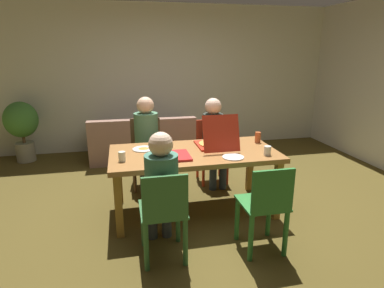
# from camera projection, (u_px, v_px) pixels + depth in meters

# --- Properties ---
(ground_plane) EXTENTS (20.00, 20.00, 0.00)m
(ground_plane) POSITION_uv_depth(u_px,v_px,m) (194.00, 209.00, 3.84)
(ground_plane) COLOR #4E4019
(back_wall) EXTENTS (6.56, 0.12, 2.64)m
(back_wall) POSITION_uv_depth(u_px,v_px,m) (162.00, 78.00, 6.05)
(back_wall) COLOR beige
(back_wall) RESTS_ON ground
(dining_table) EXTENTS (1.87, 0.95, 0.73)m
(dining_table) POSITION_uv_depth(u_px,v_px,m) (194.00, 158.00, 3.66)
(dining_table) COLOR #9B6635
(dining_table) RESTS_ON ground
(chair_0) EXTENTS (0.43, 0.45, 0.92)m
(chair_0) POSITION_uv_depth(u_px,v_px,m) (147.00, 149.00, 4.48)
(chair_0) COLOR brown
(chair_0) RESTS_ON ground
(person_0) EXTENTS (0.32, 0.51, 1.25)m
(person_0) POSITION_uv_depth(u_px,v_px,m) (147.00, 136.00, 4.28)
(person_0) COLOR #3D3E38
(person_0) RESTS_ON ground
(chair_1) EXTENTS (0.40, 0.41, 0.87)m
(chair_1) POSITION_uv_depth(u_px,v_px,m) (211.00, 147.00, 4.63)
(chair_1) COLOR #BA341C
(chair_1) RESTS_ON ground
(person_1) EXTENTS (0.28, 0.49, 1.21)m
(person_1) POSITION_uv_depth(u_px,v_px,m) (214.00, 134.00, 4.44)
(person_1) COLOR #2E394E
(person_1) RESTS_ON ground
(chair_2) EXTENTS (0.40, 0.44, 0.87)m
(chair_2) POSITION_uv_depth(u_px,v_px,m) (164.00, 213.00, 2.79)
(chair_2) COLOR #306333
(chair_2) RESTS_ON ground
(person_2) EXTENTS (0.29, 0.50, 1.18)m
(person_2) POSITION_uv_depth(u_px,v_px,m) (161.00, 183.00, 2.87)
(person_2) COLOR #373C44
(person_2) RESTS_ON ground
(chair_3) EXTENTS (0.40, 0.42, 0.87)m
(chair_3) POSITION_uv_depth(u_px,v_px,m) (265.00, 207.00, 2.92)
(chair_3) COLOR #296F2E
(chair_3) RESTS_ON ground
(pizza_box_0) EXTENTS (0.41, 0.54, 0.42)m
(pizza_box_0) POSITION_uv_depth(u_px,v_px,m) (216.00, 142.00, 3.78)
(pizza_box_0) COLOR #B02816
(pizza_box_0) RESTS_ON dining_table
(pizza_box_1) EXTENTS (0.37, 0.37, 0.02)m
(pizza_box_1) POSITION_uv_depth(u_px,v_px,m) (173.00, 156.00, 3.43)
(pizza_box_1) COLOR #AE1F1F
(pizza_box_1) RESTS_ON dining_table
(plate_0) EXTENTS (0.25, 0.25, 0.03)m
(plate_0) POSITION_uv_depth(u_px,v_px,m) (144.00, 149.00, 3.70)
(plate_0) COLOR white
(plate_0) RESTS_ON dining_table
(plate_1) EXTENTS (0.23, 0.23, 0.01)m
(plate_1) POSITION_uv_depth(u_px,v_px,m) (233.00, 157.00, 3.42)
(plate_1) COLOR white
(plate_1) RESTS_ON dining_table
(drinking_glass_0) EXTENTS (0.08, 0.08, 0.10)m
(drinking_glass_0) POSITION_uv_depth(u_px,v_px,m) (267.00, 151.00, 3.49)
(drinking_glass_0) COLOR silver
(drinking_glass_0) RESTS_ON dining_table
(drinking_glass_1) EXTENTS (0.07, 0.07, 0.13)m
(drinking_glass_1) POSITION_uv_depth(u_px,v_px,m) (258.00, 137.00, 3.97)
(drinking_glass_1) COLOR #B8522A
(drinking_glass_1) RESTS_ON dining_table
(drinking_glass_2) EXTENTS (0.08, 0.08, 0.14)m
(drinking_glass_2) POSITION_uv_depth(u_px,v_px,m) (161.00, 139.00, 3.89)
(drinking_glass_2) COLOR #DFC365
(drinking_glass_2) RESTS_ON dining_table
(drinking_glass_3) EXTENTS (0.07, 0.07, 0.10)m
(drinking_glass_3) POSITION_uv_depth(u_px,v_px,m) (122.00, 156.00, 3.30)
(drinking_glass_3) COLOR silver
(drinking_glass_3) RESTS_ON dining_table
(couch) EXTENTS (1.76, 0.82, 0.75)m
(couch) POSITION_uv_depth(u_px,v_px,m) (143.00, 142.00, 5.62)
(couch) COLOR #8C6756
(couch) RESTS_ON ground
(potted_plant) EXTENTS (0.54, 0.54, 1.02)m
(potted_plant) POSITION_uv_depth(u_px,v_px,m) (22.00, 124.00, 5.35)
(potted_plant) COLOR gray
(potted_plant) RESTS_ON ground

